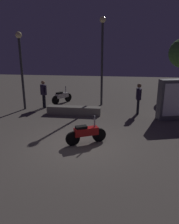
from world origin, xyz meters
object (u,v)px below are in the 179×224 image
object	(u,v)px
motorcycle_white_parked_left	(62,96)
kiosk_billboard	(174,100)
motorcycle_red_foreground	(86,133)
streetlamp_far	(102,52)
streetlamp_near	(21,61)
person_rider_beside	(139,96)
person_bystander_far	(44,92)

from	to	relation	value
motorcycle_white_parked_left	kiosk_billboard	world-z (taller)	kiosk_billboard
motorcycle_white_parked_left	kiosk_billboard	xyz separation A→B (m)	(6.61, -2.57, 0.61)
motorcycle_red_foreground	streetlamp_far	size ratio (longest dim) A/B	0.28
streetlamp_near	motorcycle_red_foreground	bearing A→B (deg)	-44.61
person_rider_beside	streetlamp_far	world-z (taller)	streetlamp_far
motorcycle_red_foreground	kiosk_billboard	size ratio (longest dim) A/B	0.73
person_bystander_far	kiosk_billboard	world-z (taller)	kiosk_billboard
motorcycle_red_foreground	streetlamp_near	distance (m)	6.68
person_bystander_far	motorcycle_white_parked_left	bearing A→B (deg)	-168.95
motorcycle_red_foreground	motorcycle_white_parked_left	xyz separation A→B (m)	(-2.56, 6.14, 0.00)
streetlamp_far	streetlamp_near	bearing A→B (deg)	-161.12
streetlamp_far	kiosk_billboard	world-z (taller)	streetlamp_far
motorcycle_red_foreground	streetlamp_far	bearing A→B (deg)	61.75
person_bystander_far	streetlamp_near	xyz separation A→B (m)	(-1.09, -0.43, 1.87)
person_rider_beside	kiosk_billboard	xyz separation A→B (m)	(1.72, -0.67, 0.01)
motorcycle_red_foreground	motorcycle_white_parked_left	distance (m)	6.65
person_rider_beside	kiosk_billboard	world-z (taller)	kiosk_billboard
motorcycle_red_foreground	motorcycle_white_parked_left	world-z (taller)	same
person_bystander_far	person_rider_beside	bearing A→B (deg)	125.78
motorcycle_white_parked_left	person_rider_beside	world-z (taller)	person_rider_beside
kiosk_billboard	motorcycle_white_parked_left	bearing A→B (deg)	-36.82
motorcycle_white_parked_left	streetlamp_near	bearing A→B (deg)	169.17
motorcycle_red_foreground	person_rider_beside	xyz separation A→B (m)	(2.33, 4.24, 0.60)
person_rider_beside	streetlamp_near	size ratio (longest dim) A/B	0.39
person_rider_beside	kiosk_billboard	size ratio (longest dim) A/B	0.83
streetlamp_far	person_rider_beside	bearing A→B (deg)	-37.57
motorcycle_white_parked_left	person_rider_beside	bearing A→B (deg)	-75.52
streetlamp_near	kiosk_billboard	distance (m)	8.71
person_rider_beside	streetlamp_near	bearing A→B (deg)	175.24
person_bystander_far	kiosk_billboard	xyz separation A→B (m)	(7.40, -1.23, 0.04)
motorcycle_white_parked_left	person_rider_beside	xyz separation A→B (m)	(4.89, -1.90, 0.60)
person_bystander_far	streetlamp_far	xyz separation A→B (m)	(3.48, 1.13, 2.36)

